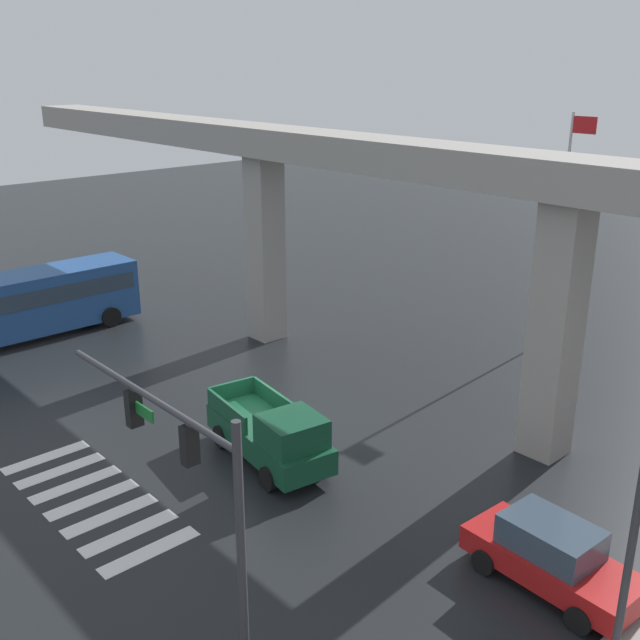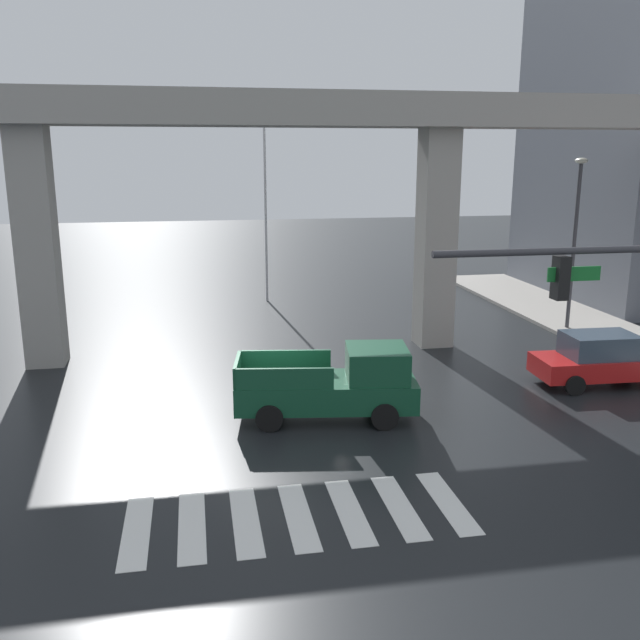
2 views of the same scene
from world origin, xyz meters
The scene contains 9 objects.
ground_plane centered at (0.00, 0.00, 0.00)m, with size 120.00×120.00×0.00m, color black.
crosswalk_stripes centered at (0.00, -6.25, 0.01)m, with size 7.15×2.80×0.01m.
elevated_overpass centered at (0.00, 6.04, 8.19)m, with size 54.86×2.29×9.54m.
pickup_truck centered at (1.91, -0.97, 0.99)m, with size 5.33×2.64×2.08m.
city_bus centered at (-14.71, -2.42, 1.72)m, with size 2.82×10.81×2.99m.
sedan_red centered at (11.02, 0.35, 0.85)m, with size 4.37×2.11×1.72m.
traffic_signal_mast centered at (7.07, -7.19, 4.39)m, with size 6.49×0.32×6.20m.
street_lamp_near_corner centered at (13.69, -1.76, 4.56)m, with size 0.44×0.70×7.24m.
flagpole centered at (1.80, 15.47, 5.86)m, with size 1.16×0.12×10.13m.
Camera 1 is at (18.53, -14.00, 12.21)m, focal length 42.00 mm.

